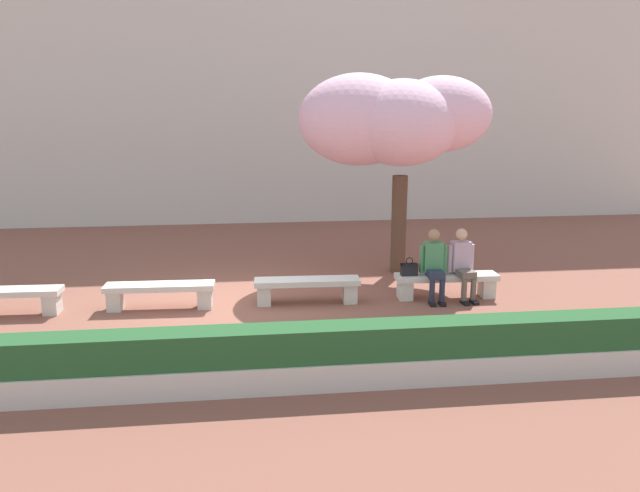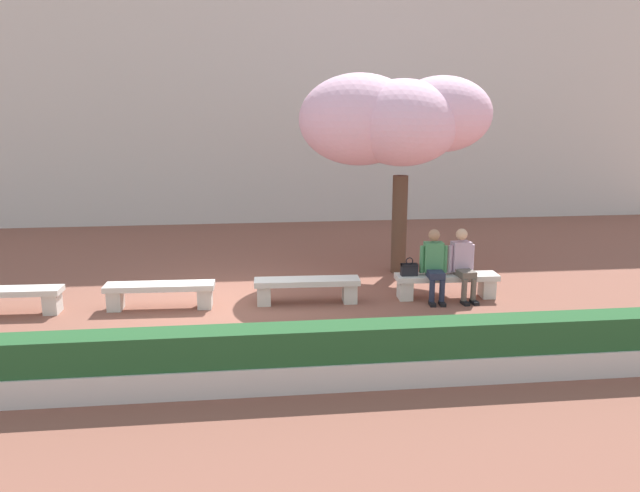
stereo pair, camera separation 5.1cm
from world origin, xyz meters
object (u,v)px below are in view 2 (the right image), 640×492
stone_bench_near_west (160,292)px  handbag (409,269)px  person_seated_left (434,262)px  cherry_tree_main (394,120)px  person_seated_right (463,262)px  stone_bench_west_end (5,297)px  stone_bench_center (307,287)px  stone_bench_near_east (446,282)px

stone_bench_near_west → handbag: bearing=0.1°
stone_bench_near_west → handbag: size_ratio=5.59×
person_seated_left → handbag: person_seated_left is taller
stone_bench_near_west → cherry_tree_main: cherry_tree_main is taller
person_seated_right → cherry_tree_main: bearing=112.6°
stone_bench_near_west → cherry_tree_main: bearing=23.8°
stone_bench_west_end → stone_bench_near_west: bearing=0.0°
person_seated_left → stone_bench_near_west: bearing=179.4°
stone_bench_center → stone_bench_near_east: (2.58, 0.00, 0.00)m
stone_bench_near_east → person_seated_right: bearing=-11.3°
stone_bench_near_east → person_seated_right: person_seated_right is taller
stone_bench_near_west → stone_bench_near_east: bearing=0.0°
stone_bench_near_east → person_seated_left: 0.48m
handbag → stone_bench_near_east: bearing=-0.6°
stone_bench_west_end → person_seated_left: (7.47, -0.05, 0.39)m
person_seated_left → person_seated_right: bearing=0.0°
stone_bench_near_west → person_seated_left: size_ratio=1.47×
stone_bench_west_end → stone_bench_center: 5.16m
person_seated_right → cherry_tree_main: 3.33m
stone_bench_center → handbag: size_ratio=5.59×
person_seated_left → person_seated_right: (0.53, 0.00, 0.00)m
stone_bench_near_east → handbag: size_ratio=5.59×
stone_bench_west_end → cherry_tree_main: size_ratio=0.46×
cherry_tree_main → person_seated_left: bearing=-80.9°
stone_bench_near_west → person_seated_left: person_seated_left is taller
stone_bench_west_end → person_seated_right: bearing=-0.4°
stone_bench_center → stone_bench_near_east: same height
stone_bench_near_west → stone_bench_center: 2.58m
stone_bench_west_end → person_seated_right: (8.00, -0.05, 0.39)m
handbag → stone_bench_west_end: bearing=-179.9°
person_seated_left → person_seated_right: 0.53m
person_seated_right → stone_bench_near_west: bearing=179.4°
person_seated_right → stone_bench_center: bearing=178.9°
stone_bench_near_east → handbag: handbag is taller
stone_bench_center → person_seated_left: person_seated_left is taller
stone_bench_near_east → handbag: bearing=179.4°
person_seated_left → cherry_tree_main: size_ratio=0.31×
stone_bench_near_east → person_seated_left: bearing=-168.6°
stone_bench_center → handbag: (1.87, 0.01, 0.27)m
handbag → stone_bench_near_west: bearing=-179.9°
stone_bench_west_end → stone_bench_center: (5.16, 0.00, 0.00)m
person_seated_left → cherry_tree_main: bearing=99.1°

